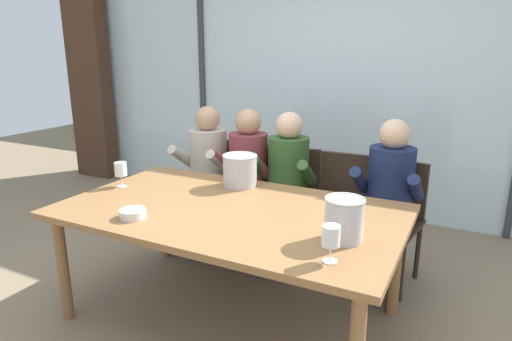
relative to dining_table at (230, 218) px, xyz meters
name	(u,v)px	position (x,y,z in m)	size (l,w,h in m)	color
ground	(291,253)	(0.00, 1.00, -0.67)	(14.00, 14.00, 0.00)	#847056
window_glass_panel	(340,86)	(0.00, 2.22, 0.63)	(7.24, 0.03, 2.60)	silver
window_mullion_left	(203,81)	(-1.63, 2.20, 0.63)	(0.06, 0.06, 2.60)	#38383D
hillside_vineyard	(401,89)	(0.00, 5.95, 0.32)	(13.24, 2.40, 1.98)	#568942
curtain_heavy_drape	(90,78)	(-3.27, 2.04, 0.63)	(0.56, 0.20, 2.60)	#472D1E
dining_table	(230,218)	(0.00, 0.00, 0.00)	(2.04, 1.19, 0.74)	olive
chair_near_curtain	(211,181)	(-0.80, 1.03, -0.15)	(0.49, 0.49, 0.88)	#332319
chair_left_of_center	(249,189)	(-0.39, 0.99, -0.15)	(0.48, 0.48, 0.88)	#332319
chair_center	(292,194)	(-0.01, 1.02, -0.15)	(0.49, 0.49, 0.88)	#332319
chair_right_of_center	(342,202)	(0.41, 1.02, -0.15)	(0.45, 0.45, 0.88)	#332319
chair_near_window_right	(391,212)	(0.79, 0.98, -0.15)	(0.50, 0.50, 0.88)	#332319
person_beige_jumper	(204,168)	(-0.76, 0.87, 0.02)	(0.47, 0.61, 1.20)	#B7AD9E
person_maroon_top	(244,173)	(-0.38, 0.87, 0.02)	(0.47, 0.62, 1.20)	brown
person_olive_shirt	(285,179)	(-0.01, 0.87, 0.02)	(0.48, 0.63, 1.20)	#2D5123
person_navy_polo	(387,193)	(0.77, 0.87, 0.02)	(0.47, 0.62, 1.20)	#192347
ice_bucket_primary	(240,170)	(-0.16, 0.43, 0.18)	(0.24, 0.24, 0.22)	#B7B7BC
ice_bucket_secondary	(344,219)	(0.74, -0.14, 0.18)	(0.20, 0.20, 0.22)	#B7B7BC
tasting_bowl	(133,214)	(-0.41, -0.38, 0.09)	(0.15, 0.15, 0.05)	silver
wine_glass_by_left_taster	(331,237)	(0.75, -0.39, 0.18)	(0.08, 0.08, 0.17)	silver
wine_glass_near_bucket	(121,170)	(-0.89, 0.04, 0.19)	(0.08, 0.08, 0.17)	silver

